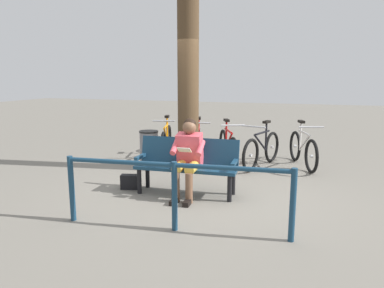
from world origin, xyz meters
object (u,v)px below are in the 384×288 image
object	(u,v)px
litter_bin	(149,149)
tree_trunk	(188,80)
bicycle_black	(228,147)
bicycle_silver	(199,144)
person_reading	(188,154)
bench	(187,162)
bicycle_purple	(262,149)
bicycle_orange	(303,149)
bicycle_blue	(166,141)
handbag	(130,182)

from	to	relation	value
litter_bin	tree_trunk	bearing A→B (deg)	-178.52
bicycle_black	bicycle_silver	world-z (taller)	same
person_reading	litter_bin	xyz separation A→B (m)	(1.34, -1.46, -0.29)
litter_bin	bicycle_silver	world-z (taller)	bicycle_silver
bench	bicycle_purple	world-z (taller)	bicycle_purple
tree_trunk	litter_bin	distance (m)	1.62
person_reading	bench	bearing A→B (deg)	-70.90
litter_bin	person_reading	bearing A→B (deg)	132.57
bench	bicycle_orange	bearing A→B (deg)	-129.27
tree_trunk	litter_bin	world-z (taller)	tree_trunk
person_reading	bicycle_blue	size ratio (longest dim) A/B	0.73
litter_bin	bicycle_blue	size ratio (longest dim) A/B	0.46
person_reading	bicycle_purple	distance (m)	2.38
person_reading	bicycle_black	size ratio (longest dim) A/B	0.77
bicycle_black	bicycle_silver	distance (m)	0.72
bicycle_black	bench	bearing A→B (deg)	-30.04
bench	litter_bin	distance (m)	1.83
bicycle_purple	bicycle_blue	size ratio (longest dim) A/B	0.99
person_reading	bicycle_purple	world-z (taller)	person_reading
bench	person_reading	world-z (taller)	person_reading
bench	bicycle_orange	size ratio (longest dim) A/B	1.01
handbag	bicycle_orange	distance (m)	3.62
bicycle_black	bicycle_purple	bearing A→B (deg)	62.94
handbag	bicycle_blue	size ratio (longest dim) A/B	0.18
bench	litter_bin	size ratio (longest dim) A/B	2.17
bicycle_orange	bicycle_black	bearing A→B (deg)	-100.40
person_reading	litter_bin	distance (m)	2.01
bench	bicycle_purple	size ratio (longest dim) A/B	1.00
tree_trunk	bicycle_purple	xyz separation A→B (m)	(-1.34, -0.72, -1.40)
bicycle_orange	bicycle_purple	bearing A→B (deg)	-90.67
person_reading	bicycle_black	world-z (taller)	person_reading
bicycle_silver	bicycle_blue	xyz separation A→B (m)	(0.81, -0.08, 0.00)
bench	litter_bin	bearing A→B (deg)	-48.55
handbag	bicycle_silver	size ratio (longest dim) A/B	0.18
tree_trunk	bicycle_purple	size ratio (longest dim) A/B	2.16
person_reading	bicycle_purple	xyz separation A→B (m)	(-0.84, -2.21, -0.31)
litter_bin	bicycle_black	xyz separation A→B (m)	(-1.47, -0.77, -0.02)
bicycle_purple	bicycle_orange	bearing A→B (deg)	126.13
litter_bin	bicycle_black	world-z (taller)	bicycle_black
bicycle_purple	bicycle_black	world-z (taller)	same
person_reading	bicycle_orange	distance (m)	2.98
bicycle_purple	bicycle_blue	bearing A→B (deg)	-80.08
bicycle_silver	handbag	bearing A→B (deg)	-27.64
litter_bin	bicycle_purple	bearing A→B (deg)	-161.17
tree_trunk	bicycle_silver	bearing A→B (deg)	-85.43
person_reading	bicycle_blue	bearing A→B (deg)	-63.94
tree_trunk	bicycle_orange	world-z (taller)	tree_trunk
bench	bicycle_purple	bearing A→B (deg)	-116.91
bench	tree_trunk	world-z (taller)	tree_trunk
bicycle_black	bicycle_blue	size ratio (longest dim) A/B	0.95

